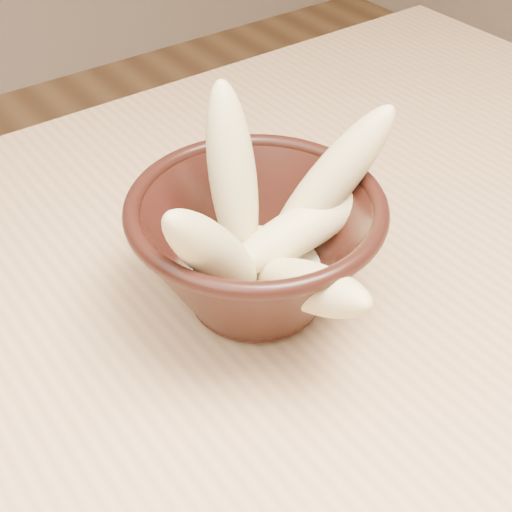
# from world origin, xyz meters

# --- Properties ---
(table) EXTENTS (1.20, 0.80, 0.75)m
(table) POSITION_xyz_m (0.00, 0.00, 0.67)
(table) COLOR tan
(table) RESTS_ON ground
(bowl) EXTENTS (0.18, 0.18, 0.10)m
(bowl) POSITION_xyz_m (0.06, 0.05, 0.81)
(bowl) COLOR black
(bowl) RESTS_ON table
(milk_puddle) EXTENTS (0.10, 0.10, 0.01)m
(milk_puddle) POSITION_xyz_m (0.06, 0.05, 0.78)
(milk_puddle) COLOR beige
(milk_puddle) RESTS_ON bowl
(banana_upright) EXTENTS (0.05, 0.08, 0.14)m
(banana_upright) POSITION_xyz_m (0.06, 0.08, 0.85)
(banana_upright) COLOR #E1C685
(banana_upright) RESTS_ON bowl
(banana_left) EXTENTS (0.11, 0.06, 0.12)m
(banana_left) POSITION_xyz_m (0.01, 0.03, 0.84)
(banana_left) COLOR #E1C685
(banana_left) RESTS_ON bowl
(banana_right) EXTENTS (0.11, 0.07, 0.13)m
(banana_right) POSITION_xyz_m (0.12, 0.04, 0.84)
(banana_right) COLOR #E1C685
(banana_right) RESTS_ON bowl
(banana_across) EXTENTS (0.13, 0.04, 0.06)m
(banana_across) POSITION_xyz_m (0.09, 0.04, 0.82)
(banana_across) COLOR #E1C685
(banana_across) RESTS_ON bowl
(banana_front) EXTENTS (0.04, 0.13, 0.08)m
(banana_front) POSITION_xyz_m (0.06, -0.01, 0.81)
(banana_front) COLOR #E1C685
(banana_front) RESTS_ON bowl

